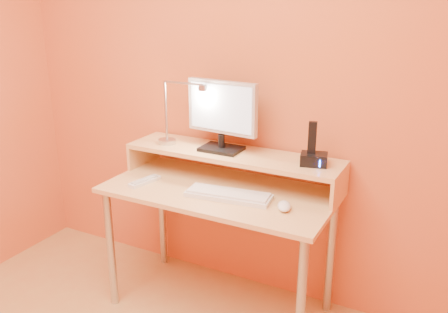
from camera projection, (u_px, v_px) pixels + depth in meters
The scene contains 25 objects.
wall_back at pixel (246, 79), 2.57m from camera, with size 3.00×0.04×2.50m, color #D36129.
desk_leg_fl at pixel (111, 249), 2.62m from camera, with size 0.04×0.04×0.69m, color #B1B1B1.
desk_leg_fr at pixel (301, 305), 2.14m from camera, with size 0.04×0.04×0.69m, color #B1B1B1.
desk_leg_bl at pixel (162, 214), 3.04m from camera, with size 0.04×0.04×0.69m, color #B1B1B1.
desk_leg_br at pixel (331, 255), 2.56m from camera, with size 0.04×0.04×0.69m, color #B1B1B1.
desk_lower at pixel (219, 191), 2.48m from camera, with size 1.20×0.60×0.03m, color #E2B270.
shelf_riser_left at pixel (144, 153), 2.84m from camera, with size 0.02×0.30×0.14m, color #E2B270.
shelf_riser_right at pixel (340, 187), 2.32m from camera, with size 0.02×0.30×0.14m, color #E2B270.
desk_shelf at pixel (232, 154), 2.55m from camera, with size 1.20×0.30×0.03m, color #E2B270.
monitor_foot at pixel (221, 149), 2.57m from camera, with size 0.22×0.16×0.02m, color black.
monitor_neck at pixel (221, 141), 2.56m from camera, with size 0.04×0.04×0.07m, color black.
monitor_panel at pixel (222, 107), 2.51m from camera, with size 0.41×0.04×0.28m, color #B7B7B9.
monitor_back at pixel (224, 106), 2.53m from camera, with size 0.37×0.01×0.24m, color black.
monitor_screen at pixel (221, 108), 2.49m from camera, with size 0.38×0.00×0.24m, color silver.
lamp_base at pixel (167, 141), 2.69m from camera, with size 0.10×0.10×0.03m, color #B1B1B1.
lamp_post at pixel (166, 111), 2.64m from camera, with size 0.01×0.01×0.33m, color #B1B1B1.
lamp_arm at pixel (183, 83), 2.53m from camera, with size 0.01×0.01×0.24m, color #B1B1B1.
lamp_head at pixel (203, 88), 2.49m from camera, with size 0.04×0.04×0.03m, color #B1B1B1.
lamp_bulb at pixel (203, 91), 2.49m from camera, with size 0.03×0.03×0.00m, color #FFEAC6.
phone_dock at pixel (314, 159), 2.34m from camera, with size 0.13×0.10×0.06m, color black.
phone_handset at pixel (312, 137), 2.31m from camera, with size 0.04×0.03×0.16m, color black.
phone_led at pixel (320, 164), 2.28m from camera, with size 0.01×0.00×0.04m, color #337FFA.
keyboard at pixel (228, 196), 2.36m from camera, with size 0.43×0.14×0.02m, color silver.
mouse at pixel (284, 206), 2.22m from camera, with size 0.06×0.11×0.04m, color white.
remote_control at pixel (145, 181), 2.55m from camera, with size 0.05×0.20×0.02m, color silver.
Camera 1 is at (1.08, -0.84, 1.67)m, focal length 37.97 mm.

